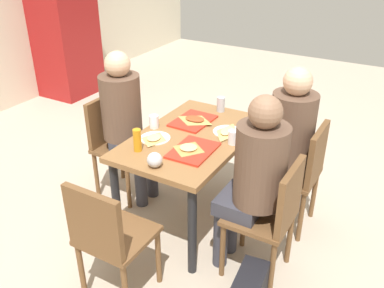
{
  "coord_description": "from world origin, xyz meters",
  "views": [
    {
      "loc": [
        -2.39,
        -1.38,
        2.11
      ],
      "look_at": [
        0.0,
        0.0,
        0.65
      ],
      "focal_mm": 39.34,
      "sensor_mm": 36.0,
      "label": 1
    }
  ],
  "objects_px": {
    "person_far_side": "(125,116)",
    "pizza_slice_a": "(189,148)",
    "paper_plate_center": "(155,138)",
    "plastic_cup_b": "(233,137)",
    "pizza_slice_d": "(227,131)",
    "paper_plate_near_edge": "(228,132)",
    "soda_can": "(221,104)",
    "person_in_red": "(254,173)",
    "chair_far_side": "(114,139)",
    "plastic_cup_a": "(154,122)",
    "chair_left_end": "(108,235)",
    "drink_fridge": "(64,23)",
    "foil_bundle": "(155,160)",
    "tray_red_near": "(193,150)",
    "main_table": "(192,147)",
    "chair_near_right": "(301,170)",
    "pizza_slice_b": "(195,119)",
    "tray_red_far": "(193,121)",
    "condiment_bottle": "(137,140)",
    "pizza_slice_c": "(154,138)",
    "chair_near_left": "(272,213)",
    "person_in_brown_jacket": "(286,136)"
  },
  "relations": [
    {
      "from": "person_far_side",
      "to": "pizza_slice_a",
      "type": "relative_size",
      "value": 6.56
    },
    {
      "from": "paper_plate_center",
      "to": "plastic_cup_b",
      "type": "relative_size",
      "value": 2.2
    },
    {
      "from": "paper_plate_center",
      "to": "pizza_slice_d",
      "type": "height_order",
      "value": "pizza_slice_d"
    },
    {
      "from": "paper_plate_near_edge",
      "to": "soda_can",
      "type": "relative_size",
      "value": 1.8
    },
    {
      "from": "person_in_red",
      "to": "pizza_slice_d",
      "type": "height_order",
      "value": "person_in_red"
    },
    {
      "from": "chair_far_side",
      "to": "plastic_cup_a",
      "type": "xyz_separation_m",
      "value": [
        -0.03,
        -0.44,
        0.27
      ]
    },
    {
      "from": "chair_left_end",
      "to": "drink_fridge",
      "type": "relative_size",
      "value": 0.45
    },
    {
      "from": "pizza_slice_d",
      "to": "paper_plate_center",
      "type": "bearing_deg",
      "value": 129.12
    },
    {
      "from": "person_in_red",
      "to": "foil_bundle",
      "type": "height_order",
      "value": "person_in_red"
    },
    {
      "from": "tray_red_near",
      "to": "plastic_cup_b",
      "type": "relative_size",
      "value": 3.6
    },
    {
      "from": "main_table",
      "to": "chair_near_right",
      "type": "height_order",
      "value": "chair_near_right"
    },
    {
      "from": "person_in_red",
      "to": "soda_can",
      "type": "bearing_deg",
      "value": 38.13
    },
    {
      "from": "person_far_side",
      "to": "paper_plate_center",
      "type": "distance_m",
      "value": 0.45
    },
    {
      "from": "main_table",
      "to": "pizza_slice_d",
      "type": "xyz_separation_m",
      "value": [
        0.16,
        -0.21,
        0.12
      ]
    },
    {
      "from": "chair_near_right",
      "to": "chair_left_end",
      "type": "relative_size",
      "value": 1.0
    },
    {
      "from": "chair_far_side",
      "to": "plastic_cup_b",
      "type": "height_order",
      "value": "chair_far_side"
    },
    {
      "from": "plastic_cup_a",
      "to": "plastic_cup_b",
      "type": "distance_m",
      "value": 0.63
    },
    {
      "from": "person_far_side",
      "to": "pizza_slice_d",
      "type": "height_order",
      "value": "person_far_side"
    },
    {
      "from": "person_in_red",
      "to": "pizza_slice_b",
      "type": "height_order",
      "value": "person_in_red"
    },
    {
      "from": "chair_near_right",
      "to": "person_in_red",
      "type": "distance_m",
      "value": 0.66
    },
    {
      "from": "tray_red_far",
      "to": "pizza_slice_a",
      "type": "bearing_deg",
      "value": -153.79
    },
    {
      "from": "pizza_slice_b",
      "to": "condiment_bottle",
      "type": "distance_m",
      "value": 0.61
    },
    {
      "from": "chair_left_end",
      "to": "plastic_cup_b",
      "type": "xyz_separation_m",
      "value": [
        1.01,
        -0.32,
        0.27
      ]
    },
    {
      "from": "chair_left_end",
      "to": "tray_red_far",
      "type": "relative_size",
      "value": 2.37
    },
    {
      "from": "chair_far_side",
      "to": "foil_bundle",
      "type": "distance_m",
      "value": 0.96
    },
    {
      "from": "pizza_slice_a",
      "to": "soda_can",
      "type": "bearing_deg",
      "value": 9.34
    },
    {
      "from": "chair_near_right",
      "to": "drink_fridge",
      "type": "height_order",
      "value": "drink_fridge"
    },
    {
      "from": "tray_red_far",
      "to": "pizza_slice_c",
      "type": "bearing_deg",
      "value": 168.44
    },
    {
      "from": "chair_left_end",
      "to": "person_in_red",
      "type": "xyz_separation_m",
      "value": [
        0.68,
        -0.61,
        0.25
      ]
    },
    {
      "from": "main_table",
      "to": "chair_near_left",
      "type": "distance_m",
      "value": 0.82
    },
    {
      "from": "main_table",
      "to": "chair_left_end",
      "type": "height_order",
      "value": "chair_left_end"
    },
    {
      "from": "chair_near_right",
      "to": "person_in_red",
      "type": "relative_size",
      "value": 0.68
    },
    {
      "from": "chair_near_left",
      "to": "plastic_cup_a",
      "type": "height_order",
      "value": "chair_near_left"
    },
    {
      "from": "person_in_brown_jacket",
      "to": "pizza_slice_b",
      "type": "distance_m",
      "value": 0.72
    },
    {
      "from": "drink_fridge",
      "to": "chair_left_end",
      "type": "bearing_deg",
      "value": -132.17
    },
    {
      "from": "tray_red_near",
      "to": "drink_fridge",
      "type": "distance_m",
      "value": 3.49
    },
    {
      "from": "pizza_slice_a",
      "to": "chair_left_end",
      "type": "bearing_deg",
      "value": 172.36
    },
    {
      "from": "soda_can",
      "to": "person_far_side",
      "type": "bearing_deg",
      "value": 130.43
    },
    {
      "from": "foil_bundle",
      "to": "person_in_brown_jacket",
      "type": "bearing_deg",
      "value": -36.46
    },
    {
      "from": "person_in_red",
      "to": "condiment_bottle",
      "type": "xyz_separation_m",
      "value": [
        -0.09,
        0.82,
        0.06
      ]
    },
    {
      "from": "tray_red_near",
      "to": "pizza_slice_b",
      "type": "height_order",
      "value": "pizza_slice_b"
    },
    {
      "from": "chair_near_right",
      "to": "soda_can",
      "type": "distance_m",
      "value": 0.85
    },
    {
      "from": "soda_can",
      "to": "condiment_bottle",
      "type": "xyz_separation_m",
      "value": [
        -0.9,
        0.19,
        0.02
      ]
    },
    {
      "from": "chair_near_right",
      "to": "condiment_bottle",
      "type": "xyz_separation_m",
      "value": [
        -0.69,
        0.96,
        0.3
      ]
    },
    {
      "from": "chair_near_right",
      "to": "foil_bundle",
      "type": "xyz_separation_m",
      "value": [
        -0.81,
        0.74,
        0.27
      ]
    },
    {
      "from": "pizza_slice_d",
      "to": "plastic_cup_a",
      "type": "xyz_separation_m",
      "value": [
        -0.19,
        0.52,
        0.03
      ]
    },
    {
      "from": "person_in_red",
      "to": "paper_plate_near_edge",
      "type": "height_order",
      "value": "person_in_red"
    },
    {
      "from": "paper_plate_near_edge",
      "to": "pizza_slice_c",
      "type": "relative_size",
      "value": 1.07
    },
    {
      "from": "main_table",
      "to": "chair_far_side",
      "type": "height_order",
      "value": "chair_far_side"
    },
    {
      "from": "person_in_red",
      "to": "soda_can",
      "type": "xyz_separation_m",
      "value": [
        0.81,
        0.63,
        0.04
      ]
    }
  ]
}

